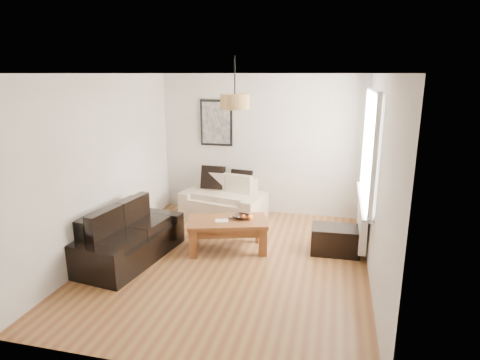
% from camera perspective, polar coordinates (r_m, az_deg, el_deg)
% --- Properties ---
extents(floor, '(4.50, 4.50, 0.00)m').
position_cam_1_polar(floor, '(5.88, -1.39, -11.41)').
color(floor, brown).
rests_on(floor, ground).
extents(ceiling, '(3.80, 4.50, 0.00)m').
position_cam_1_polar(ceiling, '(5.28, -1.58, 14.82)').
color(ceiling, white).
rests_on(ceiling, floor).
extents(wall_back, '(3.80, 0.04, 2.60)m').
position_cam_1_polar(wall_back, '(7.59, 2.93, 4.92)').
color(wall_back, silver).
rests_on(wall_back, floor).
extents(wall_front, '(3.80, 0.04, 2.60)m').
position_cam_1_polar(wall_front, '(3.42, -11.36, -7.83)').
color(wall_front, silver).
rests_on(wall_front, floor).
extents(wall_left, '(0.04, 4.50, 2.60)m').
position_cam_1_polar(wall_left, '(6.19, -18.73, 1.91)').
color(wall_left, silver).
rests_on(wall_left, floor).
extents(wall_right, '(0.04, 4.50, 2.60)m').
position_cam_1_polar(wall_right, '(5.29, 18.84, -0.22)').
color(wall_right, silver).
rests_on(wall_right, floor).
extents(window_bay, '(0.14, 1.90, 1.60)m').
position_cam_1_polar(window_bay, '(6.00, 18.07, 4.50)').
color(window_bay, white).
rests_on(window_bay, wall_right).
extents(radiator, '(0.10, 0.90, 0.52)m').
position_cam_1_polar(radiator, '(6.32, 16.82, -6.43)').
color(radiator, white).
rests_on(radiator, wall_right).
extents(poster, '(0.62, 0.04, 0.87)m').
position_cam_1_polar(poster, '(7.70, -3.37, 8.07)').
color(poster, black).
rests_on(poster, wall_back).
extents(pendant_shade, '(0.40, 0.40, 0.20)m').
position_cam_1_polar(pendant_shade, '(5.58, -0.73, 11.02)').
color(pendant_shade, tan).
rests_on(pendant_shade, ceiling).
extents(loveseat_cream, '(1.62, 1.11, 0.74)m').
position_cam_1_polar(loveseat_cream, '(7.49, -2.37, -2.52)').
color(loveseat_cream, beige).
rests_on(loveseat_cream, floor).
extents(sofa_leather, '(1.05, 1.80, 0.73)m').
position_cam_1_polar(sofa_leather, '(6.03, -15.39, -7.46)').
color(sofa_leather, black).
rests_on(sofa_leather, floor).
extents(coffee_table, '(1.31, 0.96, 0.48)m').
position_cam_1_polar(coffee_table, '(6.15, -1.79, -7.75)').
color(coffee_table, brown).
rests_on(coffee_table, floor).
extents(ottoman, '(0.72, 0.48, 0.40)m').
position_cam_1_polar(ottoman, '(6.23, 13.34, -8.26)').
color(ottoman, black).
rests_on(ottoman, floor).
extents(cushion_left, '(0.44, 0.15, 0.44)m').
position_cam_1_polar(cushion_left, '(7.64, -3.84, 0.37)').
color(cushion_left, black).
rests_on(cushion_left, loveseat_cream).
extents(cushion_right, '(0.41, 0.18, 0.40)m').
position_cam_1_polar(cushion_right, '(7.50, 0.17, -0.04)').
color(cushion_right, black).
rests_on(cushion_right, loveseat_cream).
extents(fruit_bowl, '(0.29, 0.29, 0.06)m').
position_cam_1_polar(fruit_bowl, '(6.10, 0.11, -5.23)').
color(fruit_bowl, black).
rests_on(fruit_bowl, coffee_table).
extents(orange_a, '(0.09, 0.09, 0.08)m').
position_cam_1_polar(orange_a, '(6.03, 1.44, -5.37)').
color(orange_a, '#FF6015').
rests_on(orange_a, fruit_bowl).
extents(orange_b, '(0.07, 0.07, 0.06)m').
position_cam_1_polar(orange_b, '(6.09, 1.53, -5.18)').
color(orange_b, orange).
rests_on(orange_b, fruit_bowl).
extents(orange_c, '(0.06, 0.06, 0.06)m').
position_cam_1_polar(orange_c, '(6.08, 0.52, -5.20)').
color(orange_c, '#DD4C12').
rests_on(orange_c, fruit_bowl).
extents(papers, '(0.22, 0.18, 0.01)m').
position_cam_1_polar(papers, '(6.04, -2.61, -5.75)').
color(papers, silver).
rests_on(papers, coffee_table).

